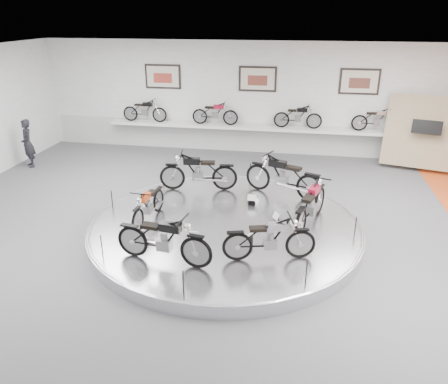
% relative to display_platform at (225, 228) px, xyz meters
% --- Properties ---
extents(floor, '(16.00, 16.00, 0.00)m').
position_rel_display_platform_xyz_m(floor, '(0.00, -0.30, -0.15)').
color(floor, '#4E4E50').
rests_on(floor, ground).
extents(ceiling, '(16.00, 16.00, 0.00)m').
position_rel_display_platform_xyz_m(ceiling, '(0.00, -0.30, 3.85)').
color(ceiling, white).
rests_on(ceiling, wall_back).
extents(wall_back, '(16.00, 0.00, 16.00)m').
position_rel_display_platform_xyz_m(wall_back, '(0.00, 6.70, 1.85)').
color(wall_back, white).
rests_on(wall_back, floor).
extents(dado_band, '(15.68, 0.04, 1.10)m').
position_rel_display_platform_xyz_m(dado_band, '(0.00, 6.68, 0.40)').
color(dado_band, '#BCBCBA').
rests_on(dado_band, floor).
extents(display_platform, '(6.40, 6.40, 0.30)m').
position_rel_display_platform_xyz_m(display_platform, '(0.00, 0.00, 0.00)').
color(display_platform, silver).
rests_on(display_platform, floor).
extents(platform_rim, '(6.40, 6.40, 0.10)m').
position_rel_display_platform_xyz_m(platform_rim, '(0.00, 0.00, 0.12)').
color(platform_rim, '#B2B2BA').
rests_on(platform_rim, display_platform).
extents(shelf, '(11.00, 0.55, 0.10)m').
position_rel_display_platform_xyz_m(shelf, '(0.00, 6.40, 0.85)').
color(shelf, silver).
rests_on(shelf, wall_back).
extents(poster_left, '(1.35, 0.06, 0.88)m').
position_rel_display_platform_xyz_m(poster_left, '(-3.50, 6.66, 2.55)').
color(poster_left, beige).
rests_on(poster_left, wall_back).
extents(poster_center, '(1.35, 0.06, 0.88)m').
position_rel_display_platform_xyz_m(poster_center, '(0.00, 6.66, 2.55)').
color(poster_center, beige).
rests_on(poster_center, wall_back).
extents(poster_right, '(1.35, 0.06, 0.88)m').
position_rel_display_platform_xyz_m(poster_right, '(3.50, 6.66, 2.55)').
color(poster_right, beige).
rests_on(poster_right, wall_back).
extents(display_panel, '(2.56, 1.52, 2.30)m').
position_rel_display_platform_xyz_m(display_panel, '(5.60, 5.80, 1.10)').
color(display_panel, '#9E8968').
rests_on(display_panel, floor).
extents(shelf_bike_a, '(1.22, 0.43, 0.73)m').
position_rel_display_platform_xyz_m(shelf_bike_a, '(-4.20, 6.40, 1.27)').
color(shelf_bike_a, black).
rests_on(shelf_bike_a, shelf).
extents(shelf_bike_b, '(1.22, 0.43, 0.73)m').
position_rel_display_platform_xyz_m(shelf_bike_b, '(-1.50, 6.40, 1.27)').
color(shelf_bike_b, maroon).
rests_on(shelf_bike_b, shelf).
extents(shelf_bike_c, '(1.22, 0.43, 0.73)m').
position_rel_display_platform_xyz_m(shelf_bike_c, '(1.50, 6.40, 1.27)').
color(shelf_bike_c, black).
rests_on(shelf_bike_c, shelf).
extents(shelf_bike_d, '(1.22, 0.43, 0.73)m').
position_rel_display_platform_xyz_m(shelf_bike_d, '(4.20, 6.40, 1.27)').
color(shelf_bike_d, '#B5B5B9').
rests_on(shelf_bike_d, shelf).
extents(bike_a, '(1.16, 1.91, 1.06)m').
position_rel_display_platform_xyz_m(bike_a, '(1.97, 0.20, 0.68)').
color(bike_a, maroon).
rests_on(bike_a, display_platform).
extents(bike_b, '(2.02, 1.35, 1.12)m').
position_rel_display_platform_xyz_m(bike_b, '(1.24, 1.91, 0.71)').
color(bike_b, black).
rests_on(bike_b, display_platform).
extents(bike_c, '(1.91, 0.91, 1.08)m').
position_rel_display_platform_xyz_m(bike_c, '(-1.09, 1.90, 0.69)').
color(bike_c, black).
rests_on(bike_c, display_platform).
extents(bike_d, '(0.65, 1.52, 0.87)m').
position_rel_display_platform_xyz_m(bike_d, '(-1.80, -0.25, 0.59)').
color(bike_d, '#C34011').
rests_on(bike_d, display_platform).
extents(bike_e, '(1.81, 0.87, 1.02)m').
position_rel_display_platform_xyz_m(bike_e, '(-0.90, -1.93, 0.66)').
color(bike_e, black).
rests_on(bike_e, display_platform).
extents(bike_f, '(1.69, 0.95, 0.94)m').
position_rel_display_platform_xyz_m(bike_f, '(1.15, -1.47, 0.62)').
color(bike_f, '#B5B5B9').
rests_on(bike_f, display_platform).
extents(visitor, '(0.70, 0.69, 1.63)m').
position_rel_display_platform_xyz_m(visitor, '(-7.40, 3.66, 0.66)').
color(visitor, black).
rests_on(visitor, floor).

